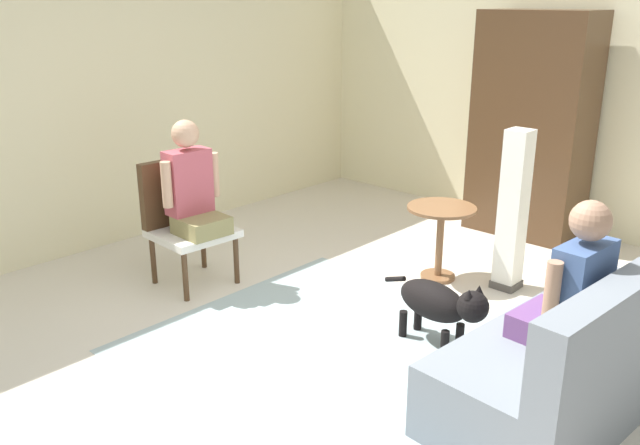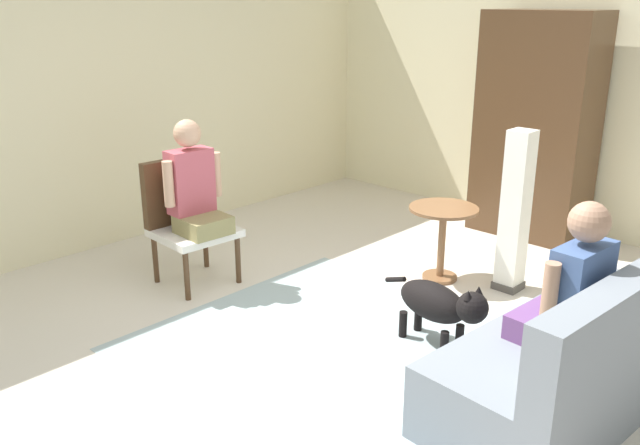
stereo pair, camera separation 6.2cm
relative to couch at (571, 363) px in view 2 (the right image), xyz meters
The scene contains 12 objects.
ground_plane 1.46m from the couch, 169.27° to the right, with size 7.89×7.89×0.00m, color beige.
back_wall 3.56m from the couch, 114.40° to the left, with size 6.46×0.12×2.86m, color beige.
left_wall 4.53m from the couch, behind, with size 0.12×7.17×2.86m, color beige.
area_rug 1.37m from the couch, 164.63° to the right, with size 2.63×2.28×0.01m, color #9EB2B7.
couch is the anchor object (origin of this frame).
armchair 3.14m from the couch, behind, with size 0.60×0.62×1.00m.
person_on_couch 0.44m from the couch, 150.85° to the right, with size 0.44×0.55×0.82m.
person_on_armchair 3.02m from the couch, behind, with size 0.45×0.51×0.88m.
round_end_table 1.94m from the couch, 145.08° to the left, with size 0.56×0.56×0.62m.
dog 0.96m from the couch, behind, with size 0.86×0.32×0.52m.
column_lamp 1.74m from the couch, 129.18° to the left, with size 0.20×0.20×1.29m.
armoire_cabinet 3.21m from the couch, 121.29° to the left, with size 1.05×0.56×2.12m, color #4C331E.
Camera 2 is at (2.62, -3.02, 2.22)m, focal length 37.51 mm.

